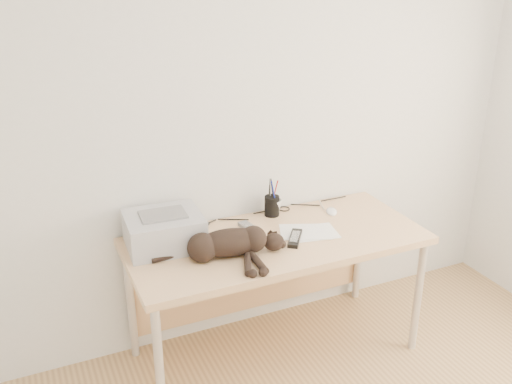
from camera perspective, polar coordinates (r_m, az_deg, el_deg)
name	(u,v)px	position (r m, az deg, el deg)	size (l,w,h in m)	color
wall_back	(249,120)	(3.16, -0.66, 7.24)	(3.50, 3.50, 0.00)	silver
desk	(270,253)	(3.19, 1.36, -6.08)	(1.60, 0.70, 0.74)	#D9B27F
printer	(164,230)	(2.98, -9.19, -3.80)	(0.40, 0.35, 0.18)	#BBBCC1
papers	(308,232)	(3.12, 5.27, -4.02)	(0.34, 0.28, 0.01)	white
cat	(226,245)	(2.85, -2.99, -5.30)	(0.66, 0.37, 0.15)	black
mug	(273,207)	(3.31, 1.73, -1.50)	(0.10, 0.10, 0.09)	white
pen_cup	(272,205)	(3.29, 1.60, -1.35)	(0.09, 0.09, 0.22)	black
remote_grey	(251,229)	(3.12, -0.47, -3.75)	(0.06, 0.20, 0.02)	slate
remote_black	(295,238)	(3.03, 3.91, -4.65)	(0.05, 0.20, 0.02)	black
mouse	(332,210)	(3.37, 7.57, -1.77)	(0.06, 0.11, 0.03)	white
cable_tangle	(253,215)	(3.31, -0.28, -2.27)	(1.36, 0.07, 0.01)	black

